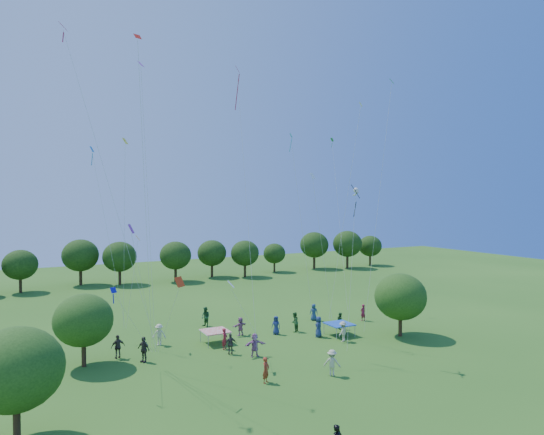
{
  "coord_description": "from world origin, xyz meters",
  "views": [
    {
      "loc": [
        -16.17,
        -17.32,
        12.23
      ],
      "look_at": [
        0.0,
        14.0,
        11.0
      ],
      "focal_mm": 32.0,
      "sensor_mm": 36.0,
      "label": 1
    }
  ],
  "objects_px": {
    "near_tree_north": "(83,320)",
    "red_high_kite": "(241,122)",
    "near_tree_west": "(16,369)",
    "near_tree_east": "(401,297)",
    "tent_red_stripe": "(215,331)",
    "pirate_kite": "(356,194)",
    "tent_blue": "(339,324)"
  },
  "relations": [
    {
      "from": "near_tree_north",
      "to": "red_high_kite",
      "type": "bearing_deg",
      "value": -4.79
    },
    {
      "from": "near_tree_west",
      "to": "red_high_kite",
      "type": "xyz_separation_m",
      "value": [
        16.47,
        9.42,
        14.93
      ]
    },
    {
      "from": "near_tree_west",
      "to": "near_tree_east",
      "type": "xyz_separation_m",
      "value": [
        30.58,
        5.89,
        -0.17
      ]
    },
    {
      "from": "red_high_kite",
      "to": "tent_red_stripe",
      "type": "bearing_deg",
      "value": 126.26
    },
    {
      "from": "near_tree_north",
      "to": "tent_red_stripe",
      "type": "distance_m",
      "value": 11.0
    },
    {
      "from": "near_tree_north",
      "to": "near_tree_east",
      "type": "distance_m",
      "value": 26.69
    },
    {
      "from": "near_tree_west",
      "to": "pirate_kite",
      "type": "xyz_separation_m",
      "value": [
        23.24,
        2.88,
        9.03
      ]
    },
    {
      "from": "tent_red_stripe",
      "to": "pirate_kite",
      "type": "distance_m",
      "value": 16.74
    },
    {
      "from": "tent_red_stripe",
      "to": "pirate_kite",
      "type": "xyz_separation_m",
      "value": [
        8.28,
        -8.6,
        11.74
      ]
    },
    {
      "from": "tent_blue",
      "to": "pirate_kite",
      "type": "xyz_separation_m",
      "value": [
        -2.57,
        -5.71,
        11.74
      ]
    },
    {
      "from": "tent_red_stripe",
      "to": "pirate_kite",
      "type": "relative_size",
      "value": 0.18
    },
    {
      "from": "near_tree_east",
      "to": "near_tree_west",
      "type": "bearing_deg",
      "value": -169.11
    },
    {
      "from": "pirate_kite",
      "to": "near_tree_north",
      "type": "bearing_deg",
      "value": 158.27
    },
    {
      "from": "tent_red_stripe",
      "to": "tent_blue",
      "type": "xyz_separation_m",
      "value": [
        10.86,
        -2.89,
        0.0
      ]
    },
    {
      "from": "near_tree_east",
      "to": "tent_red_stripe",
      "type": "xyz_separation_m",
      "value": [
        -15.62,
        5.59,
        -2.54
      ]
    },
    {
      "from": "tent_blue",
      "to": "pirate_kite",
      "type": "bearing_deg",
      "value": -114.28
    },
    {
      "from": "near_tree_west",
      "to": "near_tree_north",
      "type": "distance_m",
      "value": 11.29
    },
    {
      "from": "tent_red_stripe",
      "to": "red_high_kite",
      "type": "height_order",
      "value": "red_high_kite"
    },
    {
      "from": "tent_red_stripe",
      "to": "tent_blue",
      "type": "bearing_deg",
      "value": -14.91
    },
    {
      "from": "tent_blue",
      "to": "red_high_kite",
      "type": "height_order",
      "value": "red_high_kite"
    },
    {
      "from": "tent_blue",
      "to": "red_high_kite",
      "type": "bearing_deg",
      "value": 174.93
    },
    {
      "from": "pirate_kite",
      "to": "near_tree_west",
      "type": "bearing_deg",
      "value": -172.93
    },
    {
      "from": "tent_red_stripe",
      "to": "near_tree_east",
      "type": "bearing_deg",
      "value": -19.7
    },
    {
      "from": "tent_blue",
      "to": "pirate_kite",
      "type": "distance_m",
      "value": 13.3
    },
    {
      "from": "near_tree_north",
      "to": "pirate_kite",
      "type": "relative_size",
      "value": 0.44
    },
    {
      "from": "near_tree_north",
      "to": "near_tree_east",
      "type": "height_order",
      "value": "near_tree_east"
    },
    {
      "from": "near_tree_west",
      "to": "red_high_kite",
      "type": "height_order",
      "value": "red_high_kite"
    },
    {
      "from": "near_tree_east",
      "to": "pirate_kite",
      "type": "bearing_deg",
      "value": -157.73
    },
    {
      "from": "near_tree_west",
      "to": "near_tree_east",
      "type": "height_order",
      "value": "near_tree_west"
    },
    {
      "from": "near_tree_west",
      "to": "tent_red_stripe",
      "type": "xyz_separation_m",
      "value": [
        14.96,
        11.48,
        -2.71
      ]
    },
    {
      "from": "near_tree_west",
      "to": "pirate_kite",
      "type": "bearing_deg",
      "value": 7.07
    },
    {
      "from": "near_tree_east",
      "to": "pirate_kite",
      "type": "distance_m",
      "value": 12.14
    }
  ]
}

